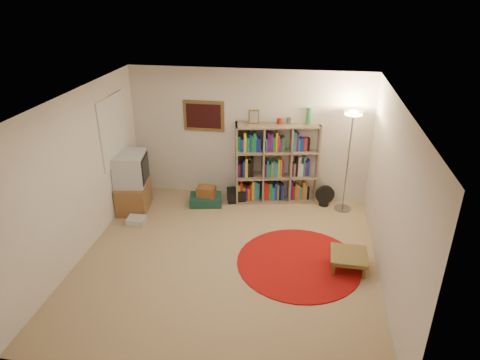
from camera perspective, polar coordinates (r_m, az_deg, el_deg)
The scene contains 11 objects.
room at distance 6.09m, azimuth -2.25°, elevation -0.72°, with size 4.54×4.54×2.54m.
bookshelf at distance 8.14m, azimuth 4.69°, elevation 2.16°, with size 1.59×0.74×1.85m.
floor_lamp at distance 7.66m, azimuth 14.68°, elevation 6.65°, with size 0.45×0.45×1.91m.
floor_fan at distance 8.25m, azimuth 11.23°, elevation -2.07°, with size 0.37×0.24×0.41m.
tv_stand at distance 8.09m, azimuth -14.16°, elevation -0.36°, with size 0.64×0.84×1.11m.
dvd_box at distance 7.82m, azimuth -13.62°, elevation -5.24°, with size 0.33×0.28×0.11m.
suitcase at distance 8.21m, azimuth -4.59°, elevation -2.65°, with size 0.66×0.49×0.19m.
wicker_basket at distance 8.09m, azimuth -4.52°, elevation -1.54°, with size 0.35×0.26×0.19m.
duffel_bag at distance 8.30m, azimuth -0.49°, elevation -2.03°, with size 0.41×0.37×0.24m.
red_rug at distance 6.69m, azimuth 7.84°, elevation -10.84°, with size 1.89×1.89×0.02m.
side_table at distance 6.62m, azimuth 14.31°, elevation -9.82°, with size 0.55×0.55×0.25m.
Camera 1 is at (1.05, -5.32, 3.92)m, focal length 32.00 mm.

